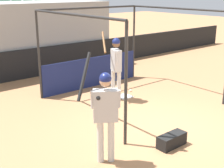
{
  "coord_description": "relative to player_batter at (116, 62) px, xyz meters",
  "views": [
    {
      "loc": [
        -5.38,
        -4.65,
        3.27
      ],
      "look_at": [
        -0.74,
        0.97,
        1.04
      ],
      "focal_mm": 50.0,
      "sensor_mm": 36.0,
      "label": 1
    }
  ],
  "objects": [
    {
      "name": "ground_plane",
      "position": [
        -0.51,
        -2.31,
        -1.17
      ],
      "size": [
        60.0,
        60.0,
        0.0
      ],
      "primitive_type": "plane",
      "color": "#A8754C"
    },
    {
      "name": "outfield_wall",
      "position": [
        -0.51,
        3.98,
        -0.61
      ],
      "size": [
        24.0,
        0.12,
        1.11
      ],
      "color": "black",
      "rests_on": "ground"
    },
    {
      "name": "bleacher_section",
      "position": [
        -0.51,
        5.64,
        0.22
      ],
      "size": [
        7.05,
        3.2,
        2.79
      ],
      "color": "#9E9E99",
      "rests_on": "ground"
    },
    {
      "name": "batting_cage",
      "position": [
        0.23,
        0.77,
        0.01
      ],
      "size": [
        3.98,
        3.98,
        2.71
      ],
      "color": "#282828",
      "rests_on": "ground"
    },
    {
      "name": "home_plate",
      "position": [
        0.36,
        -0.01,
        -1.16
      ],
      "size": [
        0.44,
        0.44,
        0.02
      ],
      "color": "white",
      "rests_on": "ground"
    },
    {
      "name": "player_batter",
      "position": [
        0.0,
        0.0,
        0.0
      ],
      "size": [
        0.59,
        0.92,
        2.03
      ],
      "rotation": [
        0.0,
        0.0,
        1.19
      ],
      "color": "silver",
      "rests_on": "ground"
    },
    {
      "name": "player_waiting",
      "position": [
        -2.51,
        -2.65,
        -0.06
      ],
      "size": [
        0.83,
        0.63,
        2.16
      ],
      "rotation": [
        0.0,
        0.0,
        2.55
      ],
      "color": "silver",
      "rests_on": "ground"
    },
    {
      "name": "equipment_bag",
      "position": [
        -1.02,
        -3.09,
        -1.03
      ],
      "size": [
        0.7,
        0.28,
        0.28
      ],
      "color": "black",
      "rests_on": "ground"
    },
    {
      "name": "baseball",
      "position": [
        0.86,
        0.25,
        -1.13
      ],
      "size": [
        0.07,
        0.07,
        0.07
      ],
      "color": "white",
      "rests_on": "ground"
    }
  ]
}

